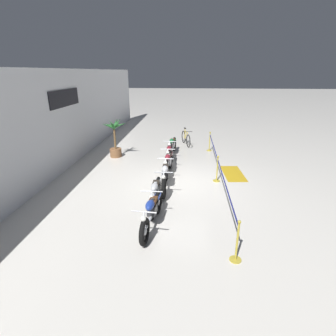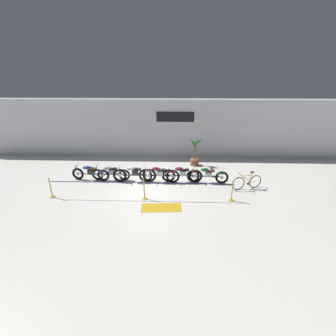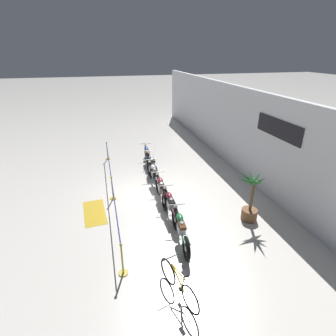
{
  "view_description": "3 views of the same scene",
  "coord_description": "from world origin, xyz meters",
  "px_view_note": "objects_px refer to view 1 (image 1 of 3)",
  "views": [
    {
      "loc": [
        -9.54,
        -0.33,
        4.09
      ],
      "look_at": [
        -0.66,
        0.38,
        0.79
      ],
      "focal_mm": 28.0,
      "sensor_mm": 36.0,
      "label": 1
    },
    {
      "loc": [
        1.64,
        -11.19,
        5.54
      ],
      "look_at": [
        1.21,
        0.6,
        0.83
      ],
      "focal_mm": 24.0,
      "sensor_mm": 36.0,
      "label": 2
    },
    {
      "loc": [
        10.07,
        -1.66,
        5.77
      ],
      "look_at": [
        -1.04,
        1.24,
        0.62
      ],
      "focal_mm": 28.0,
      "sensor_mm": 36.0,
      "label": 3
    }
  ],
  "objects_px": {
    "stanchion_far_left": "(222,179)",
    "motorcycle_green_5": "(172,146)",
    "motorcycle_silver_1": "(155,194)",
    "motorcycle_maroon_4": "(169,154)",
    "motorcycle_blue_0": "(152,213)",
    "stanchion_mid_left": "(217,173)",
    "potted_palm_left_of_row": "(115,140)",
    "floor_banner": "(233,173)",
    "bicycle": "(186,138)",
    "stanchion_mid_right": "(209,144)",
    "motorcycle_maroon_3": "(168,163)",
    "motorcycle_silver_2": "(165,176)"
  },
  "relations": [
    {
      "from": "stanchion_far_left",
      "to": "motorcycle_green_5",
      "type": "bearing_deg",
      "value": 22.17
    },
    {
      "from": "motorcycle_silver_1",
      "to": "motorcycle_maroon_4",
      "type": "relative_size",
      "value": 0.97
    },
    {
      "from": "motorcycle_blue_0",
      "to": "stanchion_mid_left",
      "type": "distance_m",
      "value": 4.03
    },
    {
      "from": "motorcycle_silver_1",
      "to": "motorcycle_maroon_4",
      "type": "distance_m",
      "value": 4.13
    },
    {
      "from": "motorcycle_blue_0",
      "to": "motorcycle_silver_1",
      "type": "bearing_deg",
      "value": 2.47
    },
    {
      "from": "motorcycle_maroon_4",
      "to": "motorcycle_green_5",
      "type": "relative_size",
      "value": 0.99
    },
    {
      "from": "potted_palm_left_of_row",
      "to": "stanchion_mid_left",
      "type": "relative_size",
      "value": 1.85
    },
    {
      "from": "stanchion_far_left",
      "to": "floor_banner",
      "type": "relative_size",
      "value": 4.82
    },
    {
      "from": "motorcycle_green_5",
      "to": "bicycle",
      "type": "relative_size",
      "value": 1.39
    },
    {
      "from": "motorcycle_blue_0",
      "to": "bicycle",
      "type": "distance_m",
      "value": 8.82
    },
    {
      "from": "stanchion_far_left",
      "to": "motorcycle_silver_1",
      "type": "bearing_deg",
      "value": 107.95
    },
    {
      "from": "motorcycle_blue_0",
      "to": "motorcycle_silver_1",
      "type": "xyz_separation_m",
      "value": [
        1.18,
        0.05,
        -0.0
      ]
    },
    {
      "from": "motorcycle_blue_0",
      "to": "motorcycle_green_5",
      "type": "xyz_separation_m",
      "value": [
        6.75,
        -0.12,
        0.01
      ]
    },
    {
      "from": "motorcycle_green_5",
      "to": "potted_palm_left_of_row",
      "type": "height_order",
      "value": "potted_palm_left_of_row"
    },
    {
      "from": "motorcycle_silver_1",
      "to": "motorcycle_green_5",
      "type": "height_order",
      "value": "motorcycle_green_5"
    },
    {
      "from": "motorcycle_silver_1",
      "to": "bicycle",
      "type": "relative_size",
      "value": 1.33
    },
    {
      "from": "bicycle",
      "to": "motorcycle_maroon_4",
      "type": "bearing_deg",
      "value": 168.37
    },
    {
      "from": "motorcycle_blue_0",
      "to": "bicycle",
      "type": "xyz_separation_m",
      "value": [
        8.78,
        -0.8,
        -0.06
      ]
    },
    {
      "from": "motorcycle_green_5",
      "to": "motorcycle_silver_1",
      "type": "bearing_deg",
      "value": 178.25
    },
    {
      "from": "motorcycle_blue_0",
      "to": "stanchion_mid_right",
      "type": "relative_size",
      "value": 2.16
    },
    {
      "from": "stanchion_mid_left",
      "to": "stanchion_mid_right",
      "type": "xyz_separation_m",
      "value": [
        4.25,
        0.0,
        0.0
      ]
    },
    {
      "from": "motorcycle_maroon_4",
      "to": "floor_banner",
      "type": "height_order",
      "value": "motorcycle_maroon_4"
    },
    {
      "from": "stanchion_mid_left",
      "to": "motorcycle_maroon_3",
      "type": "bearing_deg",
      "value": 73.79
    },
    {
      "from": "bicycle",
      "to": "motorcycle_silver_2",
      "type": "bearing_deg",
      "value": 173.87
    },
    {
      "from": "motorcycle_silver_1",
      "to": "stanchion_mid_left",
      "type": "height_order",
      "value": "stanchion_mid_left"
    },
    {
      "from": "motorcycle_blue_0",
      "to": "motorcycle_maroon_4",
      "type": "relative_size",
      "value": 0.98
    },
    {
      "from": "motorcycle_maroon_4",
      "to": "bicycle",
      "type": "height_order",
      "value": "bicycle"
    },
    {
      "from": "motorcycle_silver_2",
      "to": "floor_banner",
      "type": "height_order",
      "value": "motorcycle_silver_2"
    },
    {
      "from": "stanchion_far_left",
      "to": "floor_banner",
      "type": "bearing_deg",
      "value": -17.84
    },
    {
      "from": "motorcycle_silver_1",
      "to": "floor_banner",
      "type": "relative_size",
      "value": 1.21
    },
    {
      "from": "motorcycle_green_5",
      "to": "stanchion_mid_right",
      "type": "height_order",
      "value": "stanchion_mid_right"
    },
    {
      "from": "motorcycle_blue_0",
      "to": "motorcycle_maroon_3",
      "type": "relative_size",
      "value": 0.97
    },
    {
      "from": "potted_palm_left_of_row",
      "to": "stanchion_mid_left",
      "type": "bearing_deg",
      "value": -120.2
    },
    {
      "from": "motorcycle_maroon_3",
      "to": "motorcycle_maroon_4",
      "type": "bearing_deg",
      "value": 2.08
    },
    {
      "from": "bicycle",
      "to": "potted_palm_left_of_row",
      "type": "distance_m",
      "value": 4.36
    },
    {
      "from": "floor_banner",
      "to": "motorcycle_green_5",
      "type": "bearing_deg",
      "value": 44.42
    },
    {
      "from": "potted_palm_left_of_row",
      "to": "stanchion_far_left",
      "type": "distance_m",
      "value": 6.48
    },
    {
      "from": "motorcycle_maroon_3",
      "to": "stanchion_far_left",
      "type": "bearing_deg",
      "value": -137.22
    },
    {
      "from": "motorcycle_maroon_3",
      "to": "motorcycle_maroon_4",
      "type": "height_order",
      "value": "motorcycle_maroon_3"
    },
    {
      "from": "motorcycle_green_5",
      "to": "stanchion_far_left",
      "type": "bearing_deg",
      "value": -157.83
    },
    {
      "from": "bicycle",
      "to": "potted_palm_left_of_row",
      "type": "bearing_deg",
      "value": 126.12
    },
    {
      "from": "motorcycle_blue_0",
      "to": "stanchion_mid_right",
      "type": "distance_m",
      "value": 7.96
    },
    {
      "from": "motorcycle_blue_0",
      "to": "motorcycle_silver_2",
      "type": "bearing_deg",
      "value": -3.04
    },
    {
      "from": "motorcycle_silver_1",
      "to": "motorcycle_green_5",
      "type": "xyz_separation_m",
      "value": [
        5.56,
        -0.17,
        0.02
      ]
    },
    {
      "from": "bicycle",
      "to": "stanchion_far_left",
      "type": "distance_m",
      "value": 7.03
    },
    {
      "from": "motorcycle_maroon_3",
      "to": "stanchion_far_left",
      "type": "distance_m",
      "value": 2.9
    },
    {
      "from": "motorcycle_silver_2",
      "to": "motorcycle_green_5",
      "type": "xyz_separation_m",
      "value": [
        4.14,
        0.02,
        -0.02
      ]
    },
    {
      "from": "stanchion_mid_left",
      "to": "stanchion_mid_right",
      "type": "relative_size",
      "value": 1.0
    },
    {
      "from": "stanchion_far_left",
      "to": "stanchion_mid_right",
      "type": "xyz_separation_m",
      "value": [
        5.8,
        0.0,
        -0.36
      ]
    },
    {
      "from": "motorcycle_silver_2",
      "to": "motorcycle_maroon_4",
      "type": "bearing_deg",
      "value": 1.05
    }
  ]
}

